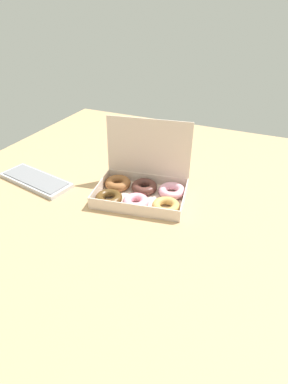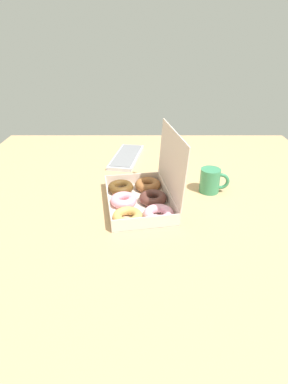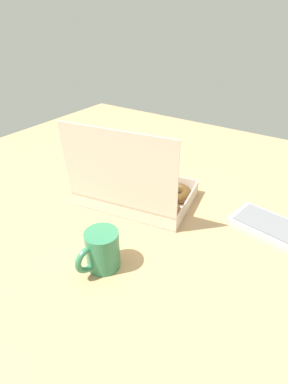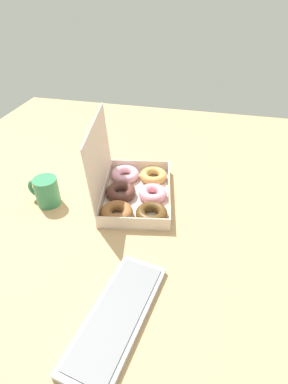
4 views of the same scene
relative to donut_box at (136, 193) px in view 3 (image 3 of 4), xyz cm
name	(u,v)px [view 3 (image 3 of 4)]	position (x,y,z in cm)	size (l,w,h in cm)	color
ground_plane	(129,206)	(1.06, 2.38, -4.54)	(180.00, 180.00, 2.00)	tan
donut_box	(136,193)	(0.00, 0.00, 0.00)	(40.47, 32.00, 29.33)	beige
coffee_mug	(101,250)	(-10.17, 29.10, 1.80)	(8.42, 12.42, 10.40)	#347F55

